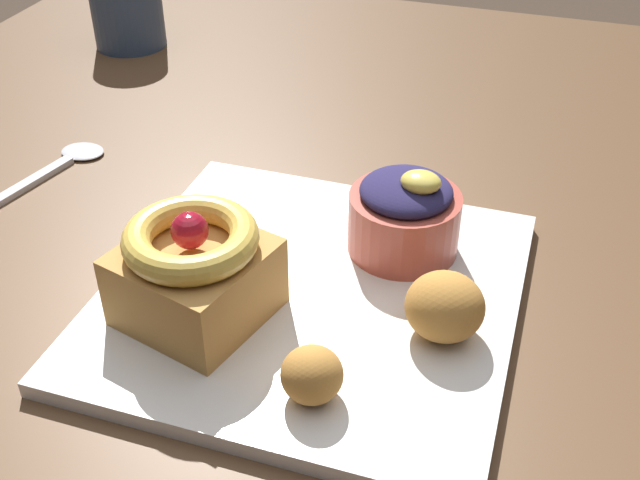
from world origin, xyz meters
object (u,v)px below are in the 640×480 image
object	(u,v)px
berry_ramekin	(405,215)
front_plate	(311,296)
fritter_middle	(312,375)
spoon	(61,164)
cake_slice	(194,270)
coffee_mug	(127,8)
fritter_front	(445,307)

from	to	relation	value
berry_ramekin	front_plate	bearing A→B (deg)	-126.23
berry_ramekin	fritter_middle	size ratio (longest dim) A/B	2.19
spoon	cake_slice	bearing A→B (deg)	-113.69
cake_slice	coffee_mug	world-z (taller)	cake_slice
fritter_front	cake_slice	bearing A→B (deg)	-168.96
fritter_front	spoon	xyz separation A→B (m)	(-0.36, 0.12, -0.03)
spoon	coffee_mug	xyz separation A→B (m)	(-0.08, 0.27, 0.04)
fritter_front	spoon	world-z (taller)	fritter_front
fritter_front	coffee_mug	xyz separation A→B (m)	(-0.44, 0.39, 0.01)
berry_ramekin	fritter_front	bearing A→B (deg)	-61.00
spoon	coffee_mug	world-z (taller)	coffee_mug
fritter_front	coffee_mug	bearing A→B (deg)	138.49
cake_slice	fritter_middle	bearing A→B (deg)	-26.26
fritter_front	coffee_mug	distance (m)	0.59
fritter_front	fritter_middle	distance (m)	0.10
cake_slice	fritter_front	bearing A→B (deg)	11.04
berry_ramekin	spoon	world-z (taller)	berry_ramekin
fritter_front	fritter_middle	xyz separation A→B (m)	(-0.06, -0.08, -0.00)
fritter_front	fritter_middle	world-z (taller)	fritter_front
berry_ramekin	coffee_mug	xyz separation A→B (m)	(-0.40, 0.31, 0.00)
front_plate	spoon	bearing A→B (deg)	158.47
fritter_front	spoon	distance (m)	0.39
front_plate	fritter_middle	bearing A→B (deg)	-70.99
front_plate	berry_ramekin	world-z (taller)	berry_ramekin
spoon	berry_ramekin	bearing A→B (deg)	-84.63
fritter_middle	spoon	world-z (taller)	fritter_middle
spoon	coffee_mug	bearing A→B (deg)	28.97
fritter_middle	coffee_mug	size ratio (longest dim) A/B	0.42
cake_slice	spoon	size ratio (longest dim) A/B	0.84
coffee_mug	spoon	bearing A→B (deg)	-73.60
front_plate	cake_slice	xyz separation A→B (m)	(-0.06, -0.05, 0.04)
spoon	front_plate	bearing A→B (deg)	-98.95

